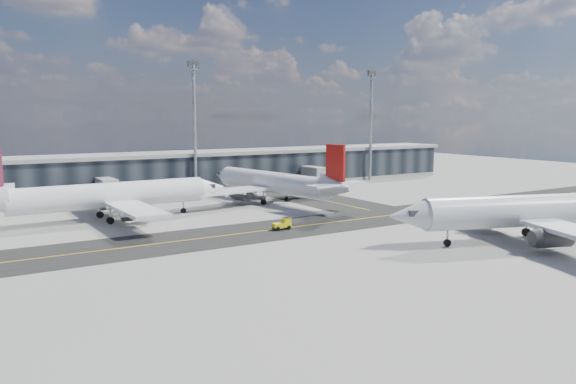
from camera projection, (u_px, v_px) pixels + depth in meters
name	position (u px, v px, depth m)	size (l,w,h in m)	color
ground	(320.00, 230.00, 84.32)	(300.00, 300.00, 0.00)	gray
taxiway_lanes	(303.00, 217.00, 95.41)	(180.00, 63.00, 0.03)	black
terminal_concourse	(184.00, 172.00, 130.07)	(152.00, 19.80, 8.80)	black
floodlight_masts	(195.00, 123.00, 122.67)	(102.50, 0.70, 28.90)	gray
airliner_af	(107.00, 196.00, 91.33)	(41.88, 35.62, 12.44)	white
airliner_redtail	(274.00, 183.00, 110.18)	(35.12, 41.02, 12.16)	white
airliner_near	(540.00, 211.00, 76.14)	(42.29, 36.51, 12.87)	silver
baggage_tug	(283.00, 224.00, 84.73)	(2.87, 1.66, 1.73)	#FCF40D
service_van	(257.00, 194.00, 117.99)	(2.79, 6.06, 1.68)	white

